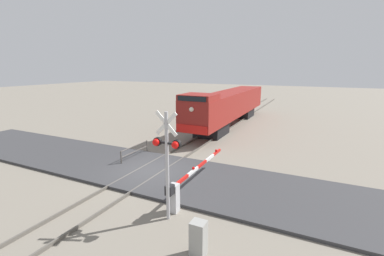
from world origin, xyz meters
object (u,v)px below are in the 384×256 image
at_px(locomotive, 229,105).
at_px(crossing_signal, 167,153).
at_px(guard_railing, 135,150).
at_px(crossing_gate, 183,186).
at_px(utility_cabinet, 198,239).

distance_m(locomotive, crossing_signal, 18.59).
relative_size(locomotive, guard_railing, 6.59).
distance_m(locomotive, guard_railing, 13.32).
height_order(locomotive, crossing_gate, locomotive).
relative_size(crossing_gate, utility_cabinet, 5.04).
xyz_separation_m(locomotive, crossing_signal, (3.45, -18.26, 0.67)).
height_order(crossing_gate, utility_cabinet, crossing_gate).
distance_m(locomotive, crossing_gate, 17.28).
distance_m(crossing_gate, guard_railing, 6.81).
bearing_deg(locomotive, crossing_signal, -79.30).
height_order(utility_cabinet, guard_railing, utility_cabinet).
relative_size(crossing_signal, crossing_gate, 0.73).
bearing_deg(crossing_gate, guard_railing, 145.65).
height_order(locomotive, utility_cabinet, locomotive).
distance_m(crossing_signal, utility_cabinet, 3.26).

